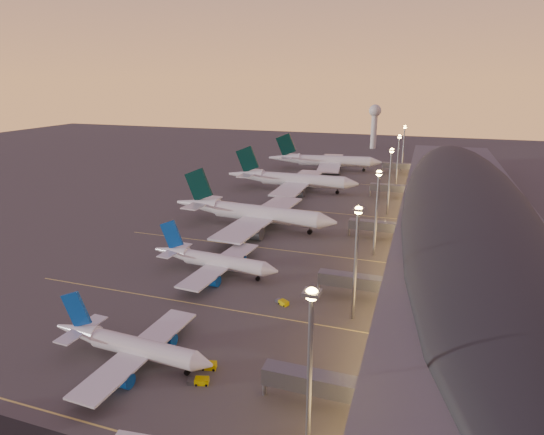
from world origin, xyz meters
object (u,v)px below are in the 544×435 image
at_px(airliner_wide_mid, 291,180).
at_px(baggage_tug_c, 282,302).
at_px(airliner_wide_near, 252,213).
at_px(airliner_narrow_south, 130,346).
at_px(baggage_tug_a, 207,366).
at_px(airliner_wide_far, 325,161).
at_px(radar_tower, 375,119).
at_px(baggage_tug_b, 199,381).
at_px(airliner_narrow_north, 214,261).

distance_m(airliner_wide_mid, baggage_tug_c, 113.43).
bearing_deg(baggage_tug_c, airliner_wide_near, 147.89).
bearing_deg(airliner_narrow_south, baggage_tug_a, 11.82).
bearing_deg(airliner_wide_far, baggage_tug_c, -88.78).
bearing_deg(airliner_wide_mid, baggage_tug_a, -80.57).
bearing_deg(baggage_tug_c, airliner_narrow_south, -93.52).
relative_size(airliner_wide_near, radar_tower, 1.92).
bearing_deg(baggage_tug_b, airliner_narrow_north, 96.45).
bearing_deg(airliner_wide_mid, airliner_narrow_south, -86.55).
distance_m(airliner_wide_near, radar_tower, 207.67).
bearing_deg(airliner_narrow_north, radar_tower, 91.23).
height_order(airliner_narrow_south, airliner_wide_near, airliner_wide_near).
relative_size(baggage_tug_b, baggage_tug_c, 1.06).
bearing_deg(airliner_wide_mid, airliner_wide_near, -88.30).
bearing_deg(baggage_tug_a, airliner_narrow_south, 177.02).
xyz_separation_m(airliner_narrow_south, baggage_tug_b, (15.18, -1.99, -2.71)).
xyz_separation_m(airliner_narrow_north, radar_tower, (13.83, 247.22, 18.36)).
distance_m(airliner_narrow_south, airliner_wide_far, 194.25).
relative_size(airliner_narrow_south, airliner_wide_mid, 0.55).
bearing_deg(airliner_narrow_south, airliner_wide_near, 97.49).
distance_m(airliner_narrow_north, airliner_wide_mid, 98.29).
bearing_deg(airliner_narrow_north, baggage_tug_c, -21.59).
distance_m(airliner_wide_far, baggage_tug_c, 165.79).
distance_m(airliner_wide_mid, airliner_wide_far, 54.49).
xyz_separation_m(airliner_narrow_south, baggage_tug_a, (14.41, 2.41, -2.67)).
height_order(airliner_narrow_south, airliner_wide_far, airliner_wide_far).
relative_size(baggage_tug_a, baggage_tug_b, 1.07).
relative_size(airliner_wide_near, baggage_tug_b, 15.87).
xyz_separation_m(airliner_narrow_south, airliner_wide_near, (-7.45, 82.81, 1.92)).
xyz_separation_m(baggage_tug_a, baggage_tug_c, (5.80, 28.07, -0.06)).
distance_m(airliner_narrow_south, radar_tower, 289.79).
relative_size(airliner_narrow_north, airliner_wide_mid, 0.60).
xyz_separation_m(airliner_wide_near, baggage_tug_b, (22.63, -84.80, -4.63)).
bearing_deg(airliner_narrow_south, baggage_tug_c, 58.80).
relative_size(airliner_wide_mid, airliner_wide_far, 0.97).
bearing_deg(baggage_tug_b, airliner_wide_mid, 83.90).
xyz_separation_m(airliner_wide_mid, airliner_wide_far, (3.93, 54.35, 0.13)).
bearing_deg(radar_tower, airliner_wide_far, -99.94).
bearing_deg(airliner_wide_near, baggage_tug_b, -71.13).
bearing_deg(baggage_tug_c, airliner_wide_far, 129.02).
bearing_deg(airliner_narrow_south, airliner_wide_far, 94.03).
distance_m(airliner_wide_mid, baggage_tug_a, 139.57).
relative_size(airliner_narrow_south, baggage_tug_a, 8.25).
distance_m(radar_tower, baggage_tug_c, 259.56).
xyz_separation_m(airliner_wide_mid, radar_tower, (20.54, 149.18, 16.64)).
relative_size(airliner_narrow_north, baggage_tug_a, 9.06).
bearing_deg(radar_tower, baggage_tug_c, -87.94).
distance_m(airliner_wide_mid, radar_tower, 151.51).
height_order(radar_tower, baggage_tug_c, radar_tower).
relative_size(airliner_wide_near, airliner_wide_far, 0.96).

